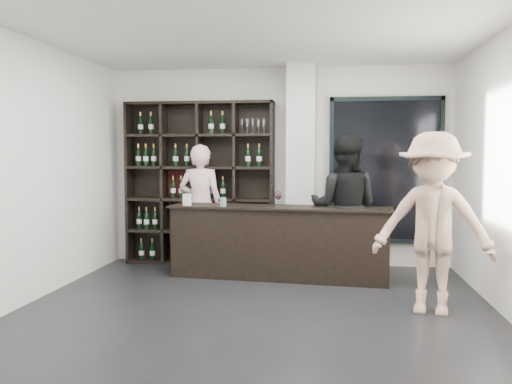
# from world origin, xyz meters

# --- Properties ---
(floor) EXTENTS (5.00, 5.50, 0.01)m
(floor) POSITION_xyz_m (0.00, 0.00, -0.01)
(floor) COLOR black
(floor) RESTS_ON ground
(wine_shelf) EXTENTS (2.20, 0.35, 2.40)m
(wine_shelf) POSITION_xyz_m (-1.15, 2.57, 1.20)
(wine_shelf) COLOR black
(wine_shelf) RESTS_ON floor
(structural_column) EXTENTS (0.40, 0.40, 2.90)m
(structural_column) POSITION_xyz_m (0.35, 2.47, 1.45)
(structural_column) COLOR silver
(structural_column) RESTS_ON floor
(glass_panel) EXTENTS (1.60, 0.08, 2.10)m
(glass_panel) POSITION_xyz_m (1.55, 2.69, 1.40)
(glass_panel) COLOR black
(glass_panel) RESTS_ON floor
(tasting_counter) EXTENTS (2.90, 0.61, 0.95)m
(tasting_counter) POSITION_xyz_m (0.11, 1.75, 0.48)
(tasting_counter) COLOR black
(tasting_counter) RESTS_ON floor
(taster_pink) EXTENTS (0.68, 0.47, 1.78)m
(taster_pink) POSITION_xyz_m (-1.10, 2.40, 0.89)
(taster_pink) COLOR #F2BFC9
(taster_pink) RESTS_ON floor
(taster_black) EXTENTS (1.02, 0.85, 1.88)m
(taster_black) POSITION_xyz_m (0.95, 1.85, 0.94)
(taster_black) COLOR black
(taster_black) RESTS_ON floor
(customer) EXTENTS (1.33, 0.95, 1.85)m
(customer) POSITION_xyz_m (1.80, 0.40, 0.93)
(customer) COLOR tan
(customer) RESTS_ON floor
(wine_glass) EXTENTS (0.12, 0.12, 0.22)m
(wine_glass) POSITION_xyz_m (0.10, 1.70, 1.06)
(wine_glass) COLOR white
(wine_glass) RESTS_ON tasting_counter
(spit_cup) EXTENTS (0.09, 0.09, 0.12)m
(spit_cup) POSITION_xyz_m (-0.62, 1.66, 1.01)
(spit_cup) COLOR silver
(spit_cup) RESTS_ON tasting_counter
(napkin_stack) EXTENTS (0.15, 0.15, 0.02)m
(napkin_stack) POSITION_xyz_m (1.03, 1.83, 0.96)
(napkin_stack) COLOR white
(napkin_stack) RESTS_ON tasting_counter
(card_stand) EXTENTS (0.11, 0.08, 0.16)m
(card_stand) POSITION_xyz_m (-1.11, 1.70, 1.03)
(card_stand) COLOR white
(card_stand) RESTS_ON tasting_counter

